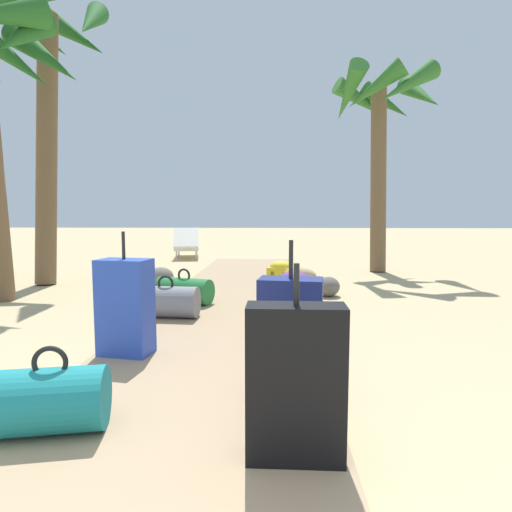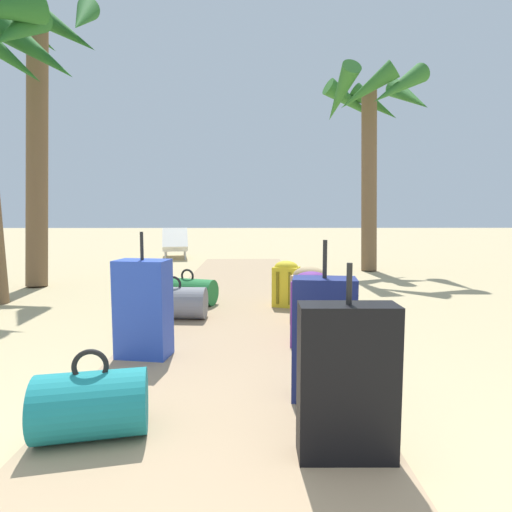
% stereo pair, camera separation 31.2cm
% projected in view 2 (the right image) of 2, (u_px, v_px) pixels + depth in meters
% --- Properties ---
extents(ground_plane, '(60.00, 60.00, 0.00)m').
position_uv_depth(ground_plane, '(234.00, 321.00, 4.41)').
color(ground_plane, tan).
extents(boardwalk, '(1.68, 8.99, 0.08)m').
position_uv_depth(boardwalk, '(237.00, 300.00, 5.30)').
color(boardwalk, tan).
rests_on(boardwalk, ground).
extents(duffel_bag_teal, '(0.55, 0.40, 0.42)m').
position_uv_depth(duffel_bag_teal, '(92.00, 404.00, 1.95)').
color(duffel_bag_teal, '#197A7F').
rests_on(duffel_bag_teal, boardwalk).
extents(backpack_tan, '(0.38, 0.29, 0.54)m').
position_uv_depth(backpack_tan, '(309.00, 294.00, 3.98)').
color(backpack_tan, tan).
rests_on(backpack_tan, boardwalk).
extents(suitcase_blue, '(0.41, 0.29, 0.91)m').
position_uv_depth(suitcase_blue, '(143.00, 308.00, 3.05)').
color(suitcase_blue, '#2847B7').
rests_on(suitcase_blue, boardwalk).
extents(duffel_bag_grey, '(0.67, 0.36, 0.43)m').
position_uv_depth(duffel_bag_grey, '(173.00, 303.00, 4.18)').
color(duffel_bag_grey, slate).
rests_on(duffel_bag_grey, boardwalk).
extents(suitcase_black, '(0.41, 0.17, 0.84)m').
position_uv_depth(suitcase_black, '(347.00, 381.00, 1.77)').
color(suitcase_black, black).
rests_on(suitcase_black, boardwalk).
extents(suitcase_navy, '(0.37, 0.24, 0.89)m').
position_uv_depth(suitcase_navy, '(324.00, 339.00, 2.34)').
color(suitcase_navy, navy).
rests_on(suitcase_navy, boardwalk).
extents(duffel_bag_green, '(0.71, 0.50, 0.41)m').
position_uv_depth(duffel_bag_green, '(188.00, 291.00, 4.86)').
color(duffel_bag_green, '#237538').
rests_on(duffel_bag_green, boardwalk).
extents(backpack_purple, '(0.34, 0.28, 0.59)m').
position_uv_depth(backpack_purple, '(311.00, 307.00, 3.29)').
color(backpack_purple, '#6B2D84').
rests_on(backpack_purple, boardwalk).
extents(backpack_yellow, '(0.33, 0.29, 0.52)m').
position_uv_depth(backpack_yellow, '(286.00, 282.00, 4.72)').
color(backpack_yellow, gold).
rests_on(backpack_yellow, boardwalk).
extents(palm_tree_far_right, '(1.98, 2.07, 3.93)m').
position_uv_depth(palm_tree_far_right, '(374.00, 117.00, 8.16)').
color(palm_tree_far_right, brown).
rests_on(palm_tree_far_right, ground).
extents(palm_tree_far_left, '(1.95, 2.10, 4.68)m').
position_uv_depth(palm_tree_far_left, '(37.00, 55.00, 6.40)').
color(palm_tree_far_left, brown).
rests_on(palm_tree_far_left, ground).
extents(lounge_chair, '(0.86, 1.63, 0.78)m').
position_uv_depth(lounge_chair, '(175.00, 245.00, 10.64)').
color(lounge_chair, white).
rests_on(lounge_chair, ground).
extents(rock_left_mid, '(0.54, 0.53, 0.30)m').
position_uv_depth(rock_left_mid, '(156.00, 278.00, 6.42)').
color(rock_left_mid, slate).
rests_on(rock_left_mid, ground).
extents(rock_right_mid, '(0.42, 0.45, 0.27)m').
position_uv_depth(rock_right_mid, '(328.00, 286.00, 5.78)').
color(rock_right_mid, '#5B5651').
rests_on(rock_right_mid, ground).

